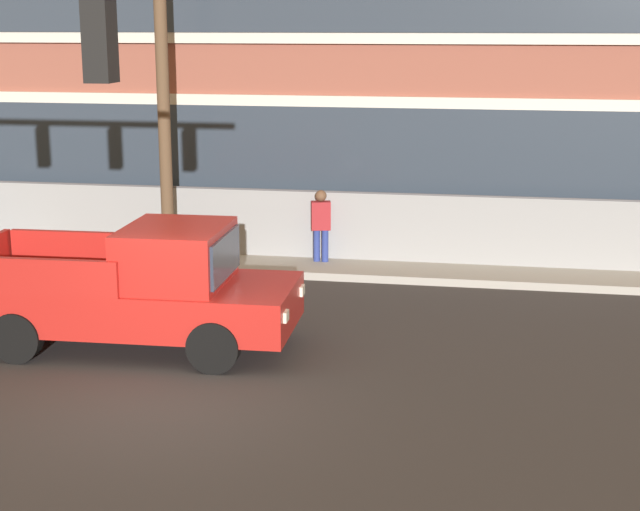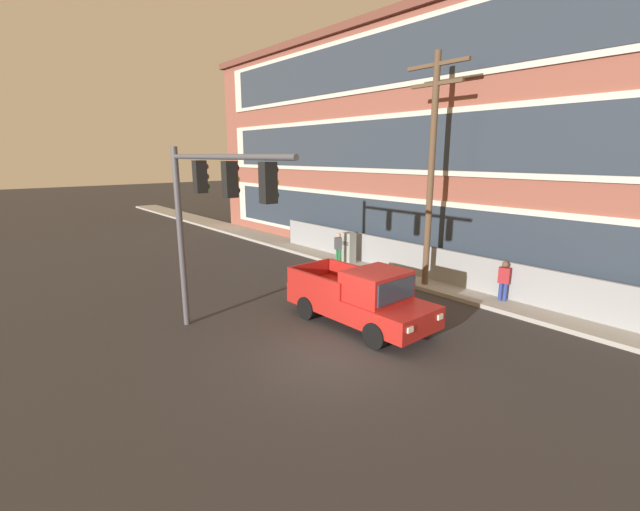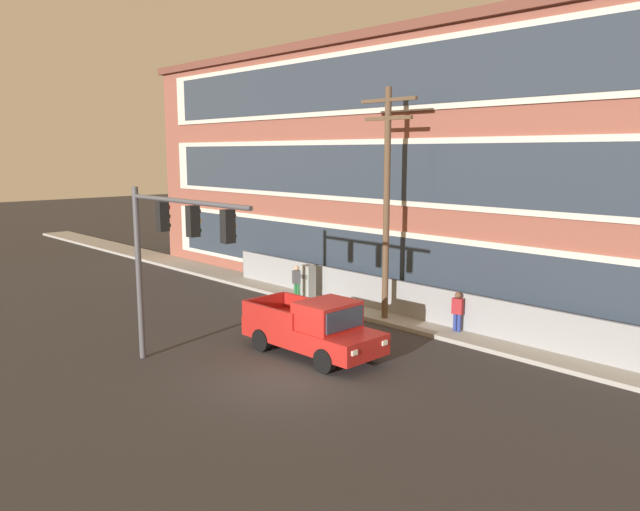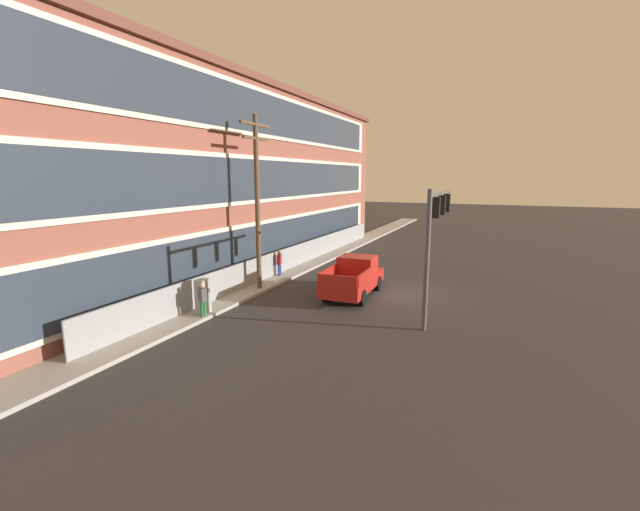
% 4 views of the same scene
% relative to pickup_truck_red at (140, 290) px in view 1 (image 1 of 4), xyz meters
% --- Properties ---
extents(ground_plane, '(160.00, 160.00, 0.00)m').
position_rel_pickup_truck_red_xyz_m(ground_plane, '(1.08, -2.23, -0.95)').
color(ground_plane, '#333030').
extents(sidewalk_building_side, '(80.00, 2.15, 0.16)m').
position_rel_pickup_truck_red_xyz_m(sidewalk_building_side, '(1.08, 5.67, -0.87)').
color(sidewalk_building_side, '#9E9B93').
rests_on(sidewalk_building_side, ground).
extents(chain_link_fence, '(32.43, 0.06, 1.63)m').
position_rel_pickup_truck_red_xyz_m(chain_link_fence, '(4.00, 5.91, -0.12)').
color(chain_link_fence, gray).
rests_on(chain_link_fence, ground).
extents(pickup_truck_red, '(5.30, 2.28, 2.01)m').
position_rel_pickup_truck_red_xyz_m(pickup_truck_red, '(0.00, 0.00, 0.00)').
color(pickup_truck_red, '#AD1E19').
rests_on(pickup_truck_red, ground).
extents(utility_pole_near_corner, '(2.77, 0.26, 9.42)m').
position_rel_pickup_truck_red_xyz_m(utility_pole_near_corner, '(-1.27, 5.09, 4.29)').
color(utility_pole_near_corner, brown).
rests_on(utility_pole_near_corner, ground).
extents(pedestrian_by_fence, '(0.45, 0.33, 1.69)m').
position_rel_pickup_truck_red_xyz_m(pedestrian_by_fence, '(1.93, 5.59, 0.02)').
color(pedestrian_by_fence, navy).
rests_on(pedestrian_by_fence, ground).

